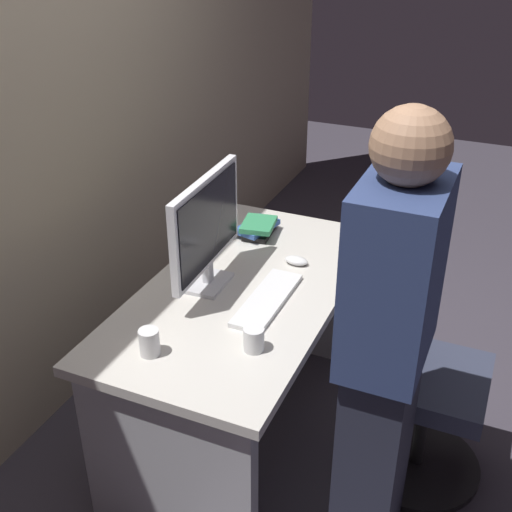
{
  "coord_description": "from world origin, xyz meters",
  "views": [
    {
      "loc": [
        -2.0,
        -0.92,
        2.09
      ],
      "look_at": [
        0.0,
        -0.05,
        0.89
      ],
      "focal_mm": 45.6,
      "sensor_mm": 36.0,
      "label": 1
    }
  ],
  "objects_px": {
    "book_stack": "(258,227)",
    "desk": "(245,334)",
    "mouse": "(296,261)",
    "keyboard": "(267,300)",
    "cup_near_keyboard": "(254,339)",
    "cup_by_monitor": "(149,342)",
    "person_at_desk": "(386,357)",
    "monitor": "(207,227)",
    "office_chair": "(414,383)"
  },
  "relations": [
    {
      "from": "mouse",
      "to": "cup_near_keyboard",
      "type": "distance_m",
      "value": 0.62
    },
    {
      "from": "cup_by_monitor",
      "to": "mouse",
      "type": "bearing_deg",
      "value": -17.03
    },
    {
      "from": "keyboard",
      "to": "cup_near_keyboard",
      "type": "height_order",
      "value": "cup_near_keyboard"
    },
    {
      "from": "monitor",
      "to": "desk",
      "type": "bearing_deg",
      "value": -72.57
    },
    {
      "from": "monitor",
      "to": "keyboard",
      "type": "xyz_separation_m",
      "value": [
        -0.02,
        -0.26,
        -0.25
      ]
    },
    {
      "from": "person_at_desk",
      "to": "desk",
      "type": "bearing_deg",
      "value": 61.49
    },
    {
      "from": "mouse",
      "to": "monitor",
      "type": "bearing_deg",
      "value": 138.46
    },
    {
      "from": "office_chair",
      "to": "mouse",
      "type": "distance_m",
      "value": 0.68
    },
    {
      "from": "cup_near_keyboard",
      "to": "mouse",
      "type": "bearing_deg",
      "value": 6.83
    },
    {
      "from": "desk",
      "to": "mouse",
      "type": "height_order",
      "value": "mouse"
    },
    {
      "from": "cup_by_monitor",
      "to": "keyboard",
      "type": "bearing_deg",
      "value": -27.57
    },
    {
      "from": "cup_near_keyboard",
      "to": "keyboard",
      "type": "bearing_deg",
      "value": 13.89
    },
    {
      "from": "person_at_desk",
      "to": "cup_by_monitor",
      "type": "height_order",
      "value": "person_at_desk"
    },
    {
      "from": "person_at_desk",
      "to": "mouse",
      "type": "xyz_separation_m",
      "value": [
        0.6,
        0.52,
        -0.08
      ]
    },
    {
      "from": "office_chair",
      "to": "cup_by_monitor",
      "type": "xyz_separation_m",
      "value": [
        -0.6,
        0.81,
        0.36
      ]
    },
    {
      "from": "desk",
      "to": "cup_near_keyboard",
      "type": "height_order",
      "value": "cup_near_keyboard"
    },
    {
      "from": "person_at_desk",
      "to": "mouse",
      "type": "distance_m",
      "value": 0.8
    },
    {
      "from": "monitor",
      "to": "mouse",
      "type": "distance_m",
      "value": 0.46
    },
    {
      "from": "monitor",
      "to": "cup_near_keyboard",
      "type": "bearing_deg",
      "value": -133.5
    },
    {
      "from": "mouse",
      "to": "book_stack",
      "type": "distance_m",
      "value": 0.32
    },
    {
      "from": "keyboard",
      "to": "book_stack",
      "type": "bearing_deg",
      "value": 26.97
    },
    {
      "from": "cup_near_keyboard",
      "to": "desk",
      "type": "bearing_deg",
      "value": 28.82
    },
    {
      "from": "keyboard",
      "to": "cup_by_monitor",
      "type": "distance_m",
      "value": 0.52
    },
    {
      "from": "mouse",
      "to": "cup_by_monitor",
      "type": "height_order",
      "value": "cup_by_monitor"
    },
    {
      "from": "office_chair",
      "to": "keyboard",
      "type": "bearing_deg",
      "value": 104.05
    },
    {
      "from": "office_chair",
      "to": "person_at_desk",
      "type": "bearing_deg",
      "value": 173.31
    },
    {
      "from": "person_at_desk",
      "to": "cup_by_monitor",
      "type": "xyz_separation_m",
      "value": [
        -0.17,
        0.76,
        -0.05
      ]
    },
    {
      "from": "person_at_desk",
      "to": "book_stack",
      "type": "relative_size",
      "value": 6.97
    },
    {
      "from": "keyboard",
      "to": "cup_near_keyboard",
      "type": "distance_m",
      "value": 0.31
    },
    {
      "from": "mouse",
      "to": "book_stack",
      "type": "bearing_deg",
      "value": 53.65
    },
    {
      "from": "office_chair",
      "to": "mouse",
      "type": "height_order",
      "value": "office_chair"
    },
    {
      "from": "person_at_desk",
      "to": "cup_by_monitor",
      "type": "bearing_deg",
      "value": 102.93
    },
    {
      "from": "person_at_desk",
      "to": "mouse",
      "type": "bearing_deg",
      "value": 40.7
    },
    {
      "from": "person_at_desk",
      "to": "keyboard",
      "type": "height_order",
      "value": "person_at_desk"
    },
    {
      "from": "office_chair",
      "to": "book_stack",
      "type": "bearing_deg",
      "value": 66.05
    },
    {
      "from": "cup_by_monitor",
      "to": "monitor",
      "type": "bearing_deg",
      "value": 2.91
    },
    {
      "from": "cup_near_keyboard",
      "to": "person_at_desk",
      "type": "bearing_deg",
      "value": -88.46
    },
    {
      "from": "person_at_desk",
      "to": "mouse",
      "type": "relative_size",
      "value": 16.39
    },
    {
      "from": "mouse",
      "to": "book_stack",
      "type": "height_order",
      "value": "book_stack"
    },
    {
      "from": "mouse",
      "to": "cup_near_keyboard",
      "type": "bearing_deg",
      "value": -173.17
    },
    {
      "from": "keyboard",
      "to": "mouse",
      "type": "distance_m",
      "value": 0.32
    },
    {
      "from": "monitor",
      "to": "cup_near_keyboard",
      "type": "xyz_separation_m",
      "value": [
        -0.32,
        -0.34,
        -0.21
      ]
    },
    {
      "from": "mouse",
      "to": "keyboard",
      "type": "bearing_deg",
      "value": -179.88
    },
    {
      "from": "person_at_desk",
      "to": "cup_near_keyboard",
      "type": "bearing_deg",
      "value": 91.54
    },
    {
      "from": "cup_near_keyboard",
      "to": "cup_by_monitor",
      "type": "xyz_separation_m",
      "value": [
        -0.16,
        0.31,
        0.0
      ]
    },
    {
      "from": "desk",
      "to": "cup_by_monitor",
      "type": "relative_size",
      "value": 14.97
    },
    {
      "from": "book_stack",
      "to": "desk",
      "type": "bearing_deg",
      "value": -163.43
    },
    {
      "from": "office_chair",
      "to": "keyboard",
      "type": "xyz_separation_m",
      "value": [
        -0.14,
        0.57,
        0.33
      ]
    },
    {
      "from": "desk",
      "to": "mouse",
      "type": "xyz_separation_m",
      "value": [
        0.25,
        -0.13,
        0.25
      ]
    },
    {
      "from": "office_chair",
      "to": "person_at_desk",
      "type": "xyz_separation_m",
      "value": [
        -0.43,
        0.05,
        0.41
      ]
    }
  ]
}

